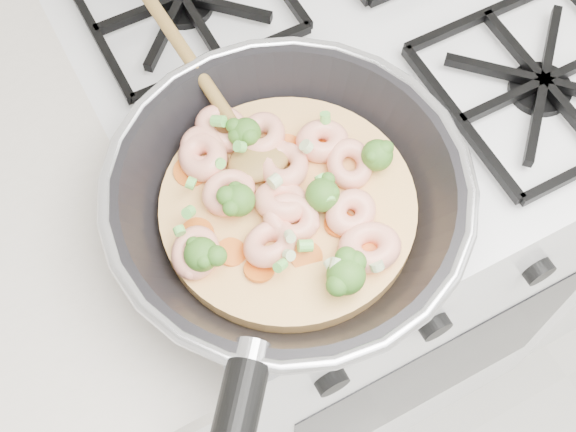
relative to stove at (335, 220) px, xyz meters
name	(u,v)px	position (x,y,z in m)	size (l,w,h in m)	color
stove	(335,220)	(0.00, 0.00, 0.00)	(0.60, 0.60, 0.92)	white
skillet	(285,204)	(-0.18, -0.17, 0.50)	(0.42, 0.64, 0.10)	black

